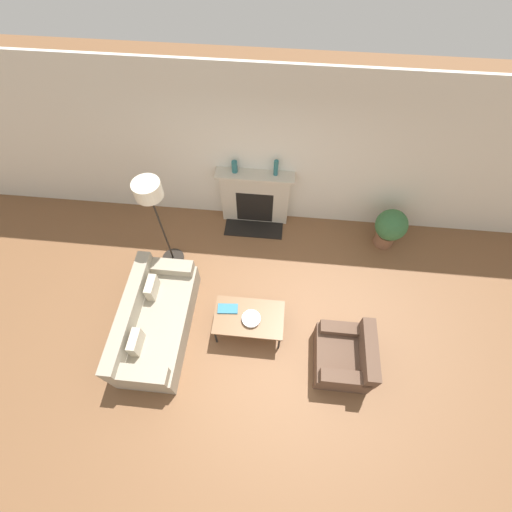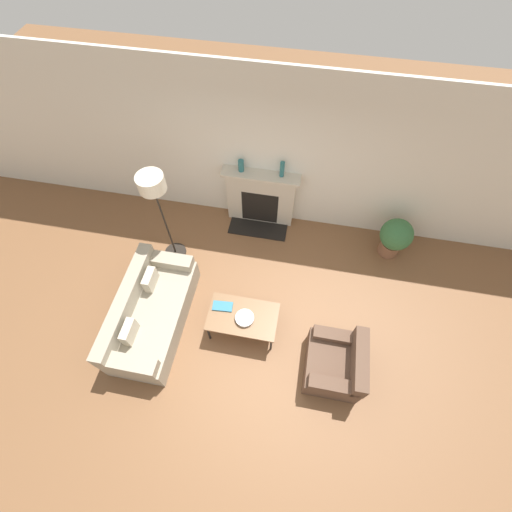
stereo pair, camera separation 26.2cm
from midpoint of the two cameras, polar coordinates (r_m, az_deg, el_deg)
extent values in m
plane|color=brown|center=(5.43, -0.31, -14.58)|extent=(18.00, 18.00, 0.00)
cube|color=silver|center=(5.69, 4.77, 16.32)|extent=(18.00, 0.06, 2.90)
cube|color=beige|center=(6.24, 2.02, 9.59)|extent=(1.20, 0.20, 1.11)
cube|color=black|center=(6.30, 1.85, 8.08)|extent=(0.66, 0.04, 0.72)
cube|color=black|center=(6.48, 1.47, 4.54)|extent=(1.08, 0.40, 0.02)
cube|color=beige|center=(5.81, 2.14, 13.23)|extent=(1.32, 0.28, 0.05)
cube|color=#9E937F|center=(5.55, -15.21, -9.63)|extent=(0.88, 1.88, 0.43)
cube|color=#9E937F|center=(5.35, -19.59, -7.21)|extent=(0.20, 1.88, 0.32)
cube|color=#9E937F|center=(5.06, -19.11, -16.66)|extent=(0.81, 0.22, 0.18)
cube|color=#9E937F|center=(5.62, -13.21, -0.79)|extent=(0.81, 0.22, 0.18)
cube|color=#C0B49C|center=(5.16, -19.01, -11.93)|extent=(0.12, 0.32, 0.28)
cube|color=#C0B49C|center=(5.44, -15.91, -3.85)|extent=(0.12, 0.32, 0.28)
cube|color=brown|center=(5.29, 14.04, -17.22)|extent=(0.76, 0.87, 0.38)
cube|color=brown|center=(5.02, 18.39, -16.40)|extent=(0.18, 0.87, 0.33)
cube|color=brown|center=(5.17, 14.82, -12.80)|extent=(0.68, 0.18, 0.12)
cube|color=brown|center=(4.96, 14.47, -20.20)|extent=(0.68, 0.18, 0.12)
cube|color=brown|center=(5.12, -0.74, -10.11)|extent=(1.03, 0.61, 0.03)
cylinder|color=black|center=(5.30, -6.46, -12.73)|extent=(0.03, 0.03, 0.42)
cylinder|color=black|center=(5.22, 4.01, -14.57)|extent=(0.03, 0.03, 0.42)
cylinder|color=black|center=(5.49, -5.10, -7.62)|extent=(0.03, 0.03, 0.42)
cylinder|color=black|center=(5.42, 4.84, -9.28)|extent=(0.03, 0.03, 0.42)
cylinder|color=silver|center=(5.08, -0.40, -10.48)|extent=(0.10, 0.10, 0.01)
cylinder|color=silver|center=(5.06, -0.40, -10.35)|extent=(0.28, 0.28, 0.04)
cube|color=teal|center=(5.17, -4.14, -8.41)|extent=(0.31, 0.18, 0.02)
cylinder|color=black|center=(6.31, -12.09, 0.63)|extent=(0.38, 0.38, 0.03)
cylinder|color=black|center=(5.65, -13.58, 5.28)|extent=(0.03, 0.03, 1.63)
cylinder|color=beige|center=(5.00, -15.65, 11.61)|extent=(0.39, 0.39, 0.24)
cylinder|color=#28666B|center=(5.78, -1.17, 14.79)|extent=(0.10, 0.10, 0.21)
cylinder|color=#28666B|center=(5.69, 5.72, 14.17)|extent=(0.07, 0.07, 0.29)
cylinder|color=brown|center=(6.58, 22.39, 1.33)|extent=(0.34, 0.34, 0.27)
sphere|color=#386B3D|center=(6.29, 23.50, 3.27)|extent=(0.55, 0.55, 0.55)
camera|label=1|loc=(0.13, -88.66, 2.07)|focal=24.00mm
camera|label=2|loc=(0.13, 91.34, -2.07)|focal=24.00mm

